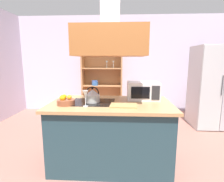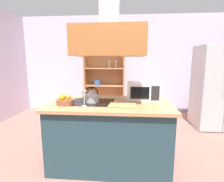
% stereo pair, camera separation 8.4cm
% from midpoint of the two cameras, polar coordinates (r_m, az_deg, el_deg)
% --- Properties ---
extents(ground_plane, '(7.80, 7.80, 0.00)m').
position_cam_midpoint_polar(ground_plane, '(2.62, 2.26, -24.39)').
color(ground_plane, '#936356').
extents(wall_back, '(6.00, 0.12, 2.70)m').
position_cam_midpoint_polar(wall_back, '(5.16, 2.88, 8.55)').
color(wall_back, silver).
rests_on(wall_back, ground).
extents(kitchen_island, '(1.67, 0.94, 0.90)m').
position_cam_midpoint_polar(kitchen_island, '(2.59, -1.39, -13.40)').
color(kitchen_island, '#233F48').
rests_on(kitchen_island, ground).
extents(range_hood, '(0.90, 0.70, 1.17)m').
position_cam_midpoint_polar(range_hood, '(2.40, -1.53, 17.86)').
color(range_hood, '#A76230').
extents(refrigerator, '(0.90, 0.77, 1.78)m').
position_cam_midpoint_polar(refrigerator, '(4.48, 29.61, 1.15)').
color(refrigerator, '#BDB9B8').
rests_on(refrigerator, ground).
extents(dish_cabinet, '(1.12, 0.40, 1.92)m').
position_cam_midpoint_polar(dish_cabinet, '(5.02, -3.63, 2.77)').
color(dish_cabinet, '#B67E4E').
rests_on(dish_cabinet, ground).
extents(kettle, '(0.20, 0.20, 0.22)m').
position_cam_midpoint_polar(kettle, '(2.46, -7.27, -1.53)').
color(kettle, beige).
rests_on(kettle, kitchen_island).
extents(cutting_board, '(0.35, 0.26, 0.02)m').
position_cam_midpoint_polar(cutting_board, '(2.26, 2.72, -4.64)').
color(cutting_board, tan).
rests_on(cutting_board, kitchen_island).
extents(microwave, '(0.46, 0.35, 0.26)m').
position_cam_midpoint_polar(microwave, '(2.65, 9.07, 0.11)').
color(microwave, silver).
rests_on(microwave, kitchen_island).
extents(wine_glass_on_counter, '(0.08, 0.08, 0.21)m').
position_cam_midpoint_polar(wine_glass_on_counter, '(2.24, -9.67, -1.17)').
color(wine_glass_on_counter, silver).
rests_on(wine_glass_on_counter, kitchen_island).
extents(fruit_bowl, '(0.23, 0.23, 0.14)m').
position_cam_midpoint_polar(fruit_bowl, '(2.40, -15.68, -3.21)').
color(fruit_bowl, brown).
rests_on(fruit_bowl, kitchen_island).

